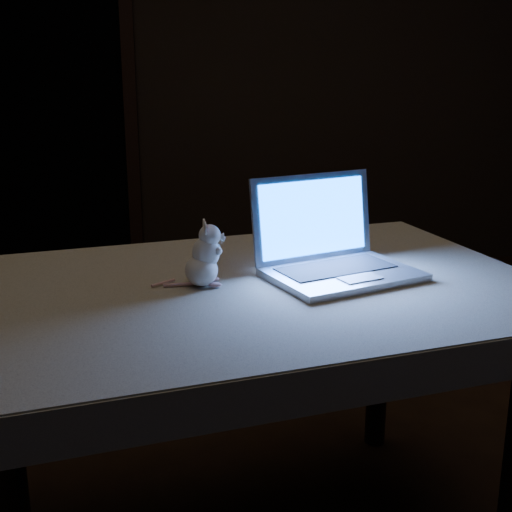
{
  "coord_description": "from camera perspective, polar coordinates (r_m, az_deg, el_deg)",
  "views": [
    {
      "loc": [
        -0.13,
        -1.91,
        1.29
      ],
      "look_at": [
        -0.02,
        -0.28,
        0.82
      ],
      "focal_mm": 48.0,
      "sensor_mm": 36.0,
      "label": 1
    }
  ],
  "objects": [
    {
      "name": "floor",
      "position": [
        2.31,
        -0.09,
        -18.06
      ],
      "size": [
        5.0,
        5.0,
        0.0
      ],
      "primitive_type": "plane",
      "color": "black",
      "rests_on": "ground"
    },
    {
      "name": "back_wall",
      "position": [
        4.42,
        -2.35,
        15.93
      ],
      "size": [
        4.5,
        0.04,
        2.6
      ],
      "primitive_type": "cube",
      "color": "black",
      "rests_on": "ground"
    },
    {
      "name": "doorway",
      "position": [
        4.53,
        -16.71,
        12.32
      ],
      "size": [
        1.06,
        0.36,
        2.13
      ],
      "primitive_type": null,
      "color": "black",
      "rests_on": "back_wall"
    },
    {
      "name": "table",
      "position": [
        1.86,
        -0.96,
        -13.63
      ],
      "size": [
        1.58,
        1.23,
        0.75
      ],
      "primitive_type": null,
      "rotation": [
        0.0,
        0.0,
        0.27
      ],
      "color": "black",
      "rests_on": "floor"
    },
    {
      "name": "tablecloth",
      "position": [
        1.77,
        1.12,
        -3.34
      ],
      "size": [
        1.78,
        1.57,
        0.09
      ],
      "primitive_type": null,
      "rotation": [
        0.0,
        0.0,
        0.49
      ],
      "color": "#BFB79E",
      "rests_on": "table"
    },
    {
      "name": "laptop",
      "position": [
        1.74,
        7.37,
        2.08
      ],
      "size": [
        0.47,
        0.44,
        0.25
      ],
      "primitive_type": null,
      "rotation": [
        0.0,
        0.0,
        0.42
      ],
      "color": "#A6A7AB",
      "rests_on": "tablecloth"
    },
    {
      "name": "plush_mouse",
      "position": [
        1.68,
        -4.6,
        0.18
      ],
      "size": [
        0.15,
        0.15,
        0.16
      ],
      "primitive_type": null,
      "rotation": [
        0.0,
        0.0,
        0.34
      ],
      "color": "white",
      "rests_on": "tablecloth"
    }
  ]
}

